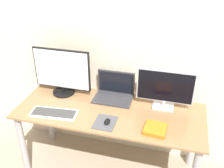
{
  "coord_description": "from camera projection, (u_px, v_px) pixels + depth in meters",
  "views": [
    {
      "loc": [
        0.54,
        -1.55,
        2.09
      ],
      "look_at": [
        -0.01,
        0.44,
        0.94
      ],
      "focal_mm": 42.0,
      "sensor_mm": 36.0,
      "label": 1
    }
  ],
  "objects": [
    {
      "name": "wall_back",
      "position": [
        121.0,
        41.0,
        2.47
      ],
      "size": [
        7.0,
        0.05,
        2.5
      ],
      "color": "beige",
      "rests_on": "ground_plane"
    },
    {
      "name": "desk",
      "position": [
        110.0,
        122.0,
        2.45
      ],
      "size": [
        1.7,
        0.68,
        0.72
      ],
      "color": "olive",
      "rests_on": "ground_plane"
    },
    {
      "name": "monitor_left",
      "position": [
        62.0,
        72.0,
        2.54
      ],
      "size": [
        0.57,
        0.22,
        0.47
      ],
      "color": "black",
      "rests_on": "desk"
    },
    {
      "name": "monitor_right",
      "position": [
        165.0,
        89.0,
        2.33
      ],
      "size": [
        0.51,
        0.13,
        0.38
      ],
      "color": "#B2B2B7",
      "rests_on": "desk"
    },
    {
      "name": "laptop",
      "position": [
        114.0,
        92.0,
        2.55
      ],
      "size": [
        0.37,
        0.25,
        0.25
      ],
      "color": "#333338",
      "rests_on": "desk"
    },
    {
      "name": "keyboard",
      "position": [
        54.0,
        113.0,
        2.33
      ],
      "size": [
        0.43,
        0.2,
        0.02
      ],
      "color": "silver",
      "rests_on": "desk"
    },
    {
      "name": "mousepad",
      "position": [
        105.0,
        122.0,
        2.22
      ],
      "size": [
        0.18,
        0.22,
        0.0
      ],
      "color": "#47474C",
      "rests_on": "desk"
    },
    {
      "name": "mouse",
      "position": [
        107.0,
        122.0,
        2.2
      ],
      "size": [
        0.05,
        0.08,
        0.04
      ],
      "color": "black",
      "rests_on": "mousepad"
    },
    {
      "name": "book",
      "position": [
        155.0,
        129.0,
        2.12
      ],
      "size": [
        0.19,
        0.19,
        0.03
      ],
      "color": "orange",
      "rests_on": "desk"
    }
  ]
}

